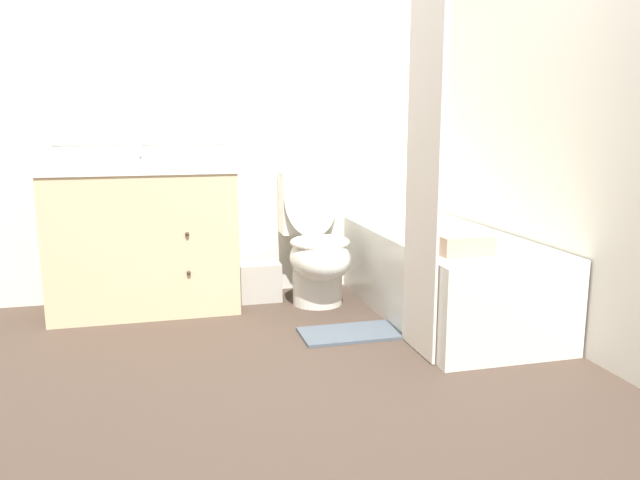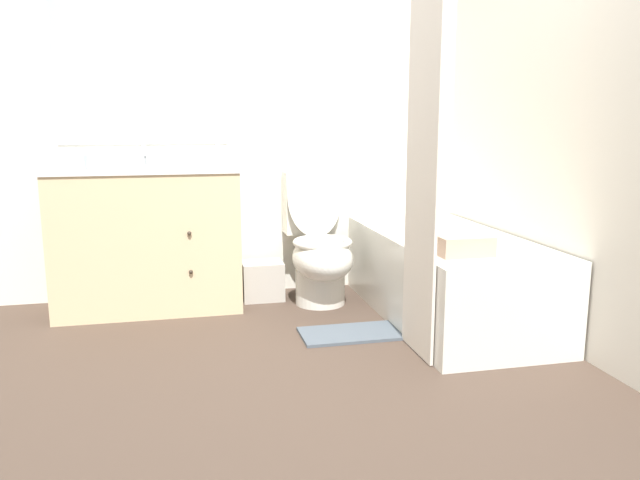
{
  "view_description": "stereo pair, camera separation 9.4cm",
  "coord_description": "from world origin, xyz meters",
  "views": [
    {
      "loc": [
        -0.66,
        -2.28,
        1.13
      ],
      "look_at": [
        0.14,
        0.79,
        0.52
      ],
      "focal_mm": 35.0,
      "sensor_mm": 36.0,
      "label": 1
    },
    {
      "loc": [
        -0.57,
        -2.31,
        1.13
      ],
      "look_at": [
        0.14,
        0.79,
        0.52
      ],
      "focal_mm": 35.0,
      "sensor_mm": 36.0,
      "label": 2
    }
  ],
  "objects": [
    {
      "name": "bath_mat",
      "position": [
        0.31,
        0.75,
        0.01
      ],
      "size": [
        0.54,
        0.29,
        0.02
      ],
      "color": "#4C5660",
      "rests_on": "ground_plane"
    },
    {
      "name": "ground_plane",
      "position": [
        0.0,
        0.0,
        0.0
      ],
      "size": [
        14.0,
        14.0,
        0.0
      ],
      "primitive_type": "plane",
      "color": "#47382D"
    },
    {
      "name": "wall_right",
      "position": [
        1.32,
        0.87,
        1.25
      ],
      "size": [
        0.05,
        2.75,
        2.5
      ],
      "color": "white",
      "rests_on": "ground_plane"
    },
    {
      "name": "bathtub",
      "position": [
        0.93,
        0.95,
        0.24
      ],
      "size": [
        0.73,
        1.6,
        0.48
      ],
      "color": "silver",
      "rests_on": "ground_plane"
    },
    {
      "name": "toilet",
      "position": [
        0.27,
        1.4,
        0.35
      ],
      "size": [
        0.36,
        0.69,
        0.87
      ],
      "color": "silver",
      "rests_on": "ground_plane"
    },
    {
      "name": "bath_towel_folded",
      "position": [
        0.78,
        0.46,
        0.53
      ],
      "size": [
        0.26,
        0.23,
        0.1
      ],
      "color": "tan",
      "rests_on": "bathtub"
    },
    {
      "name": "shower_curtain",
      "position": [
        0.55,
        0.43,
        0.99
      ],
      "size": [
        0.01,
        0.37,
        1.98
      ],
      "color": "silver",
      "rests_on": "ground_plane"
    },
    {
      "name": "sink_faucet",
      "position": [
        -0.75,
        1.67,
        0.9
      ],
      "size": [
        0.14,
        0.12,
        0.12
      ],
      "color": "silver",
      "rests_on": "vanity_cabinet"
    },
    {
      "name": "tissue_box",
      "position": [
        -0.63,
        1.45,
        0.9
      ],
      "size": [
        0.12,
        0.14,
        0.1
      ],
      "color": "silver",
      "rests_on": "vanity_cabinet"
    },
    {
      "name": "vanity_cabinet",
      "position": [
        -0.75,
        1.5,
        0.44
      ],
      "size": [
        1.09,
        0.54,
        0.86
      ],
      "color": "beige",
      "rests_on": "ground_plane"
    },
    {
      "name": "soap_dispenser",
      "position": [
        -0.32,
        1.55,
        0.92
      ],
      "size": [
        0.05,
        0.05,
        0.14
      ],
      "color": "white",
      "rests_on": "vanity_cabinet"
    },
    {
      "name": "wastebasket",
      "position": [
        -0.06,
        1.54,
        0.12
      ],
      "size": [
        0.26,
        0.22,
        0.24
      ],
      "color": "#B7B2A8",
      "rests_on": "ground_plane"
    },
    {
      "name": "hand_towel_folded",
      "position": [
        -1.16,
        1.37,
        0.9
      ],
      "size": [
        0.2,
        0.17,
        0.08
      ],
      "color": "silver",
      "rests_on": "vanity_cabinet"
    },
    {
      "name": "wall_back",
      "position": [
        -0.01,
        1.77,
        1.25
      ],
      "size": [
        8.0,
        0.06,
        2.5
      ],
      "color": "white",
      "rests_on": "ground_plane"
    }
  ]
}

